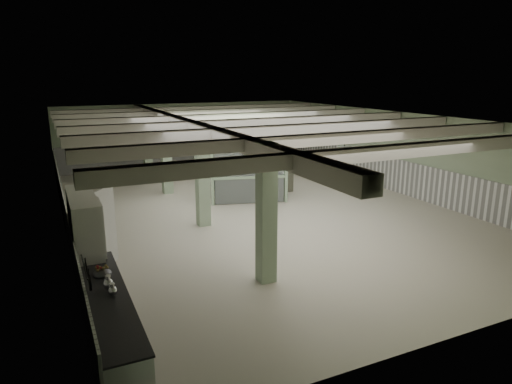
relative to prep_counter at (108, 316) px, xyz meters
name	(u,v)px	position (x,y,z in m)	size (l,w,h in m)	color
floor	(256,209)	(6.54, 7.00, -0.46)	(20.00, 20.00, 0.00)	beige
ceiling	(255,118)	(6.54, 7.00, 3.14)	(14.00, 20.00, 0.02)	silver
wall_back	(183,135)	(6.54, 17.00, 1.34)	(14.00, 0.02, 3.60)	#A0B490
wall_front	(472,253)	(6.54, -3.00, 1.34)	(14.00, 0.02, 3.60)	#A0B490
wall_left	(60,182)	(-0.46, 7.00, 1.34)	(0.02, 20.00, 3.60)	#A0B490
wall_right	(396,152)	(13.54, 7.00, 1.34)	(0.02, 20.00, 3.60)	#A0B490
wainscot_left	(65,213)	(-0.43, 7.00, 0.29)	(0.05, 19.90, 1.50)	white
wainscot_right	(394,175)	(13.52, 7.00, 0.29)	(0.05, 19.90, 1.50)	white
wainscot_back	(184,153)	(6.54, 16.97, 0.29)	(13.90, 0.05, 1.50)	white
girder	(192,127)	(4.04, 7.00, 2.92)	(0.45, 19.90, 0.40)	beige
beam_a	(390,152)	(6.54, -0.50, 2.96)	(13.90, 0.35, 0.32)	beige
beam_b	(330,139)	(6.54, 2.00, 2.96)	(13.90, 0.35, 0.32)	beige
beam_c	(287,129)	(6.54, 4.50, 2.96)	(13.90, 0.35, 0.32)	beige
beam_d	(255,123)	(6.54, 7.00, 2.96)	(13.90, 0.35, 0.32)	beige
beam_e	(231,117)	(6.54, 9.50, 2.96)	(13.90, 0.35, 0.32)	beige
beam_f	(211,113)	(6.54, 12.00, 2.96)	(13.90, 0.35, 0.32)	beige
beam_g	(195,109)	(6.54, 14.50, 2.96)	(13.90, 0.35, 0.32)	beige
column_a	(266,214)	(4.04, 1.00, 1.34)	(0.42, 0.42, 3.60)	#A0BB96
column_b	(202,175)	(4.04, 6.00, 1.34)	(0.42, 0.42, 3.60)	#A0BB96
column_c	(166,154)	(4.04, 11.00, 1.34)	(0.42, 0.42, 3.60)	#A0BB96
column_d	(147,142)	(4.04, 15.00, 1.34)	(0.42, 0.42, 3.60)	#A0BB96
hook_rail	(84,266)	(-0.39, -0.60, 1.39)	(0.02, 0.02, 1.20)	black
pendant_front	(344,150)	(7.04, 2.00, 2.59)	(0.44, 0.44, 0.22)	#2B382A
pendant_mid	(262,130)	(7.04, 7.50, 2.59)	(0.44, 0.44, 0.22)	#2B382A
pendant_back	(217,119)	(7.04, 12.50, 2.59)	(0.44, 0.44, 0.22)	#2B382A
prep_counter	(108,316)	(0.00, 0.00, 0.00)	(0.84, 4.81, 0.91)	silver
pitcher_near	(108,283)	(0.08, 0.29, 0.59)	(0.21, 0.24, 0.30)	silver
pitcher_far	(113,290)	(0.12, -0.04, 0.57)	(0.18, 0.20, 0.26)	silver
veg_colander	(102,271)	(0.05, 1.05, 0.53)	(0.41, 0.41, 0.19)	#38383D
orange_bowl	(93,260)	(-0.05, 1.92, 0.48)	(0.22, 0.22, 0.08)	#B2B2B7
skillet_near	(90,283)	(-0.34, -0.85, 1.17)	(0.28, 0.28, 0.04)	black
skillet_far	(86,269)	(-0.34, -0.19, 1.17)	(0.23, 0.23, 0.03)	black
walkin_cooler	(86,237)	(-0.08, 3.00, 0.72)	(1.10, 2.57, 2.35)	silver
guard_booth	(245,156)	(7.02, 9.05, 1.33)	(3.95, 3.60, 2.66)	#A3C49D
filing_cabinet	(286,178)	(9.06, 9.08, 0.16)	(0.40, 0.57, 1.24)	#606151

